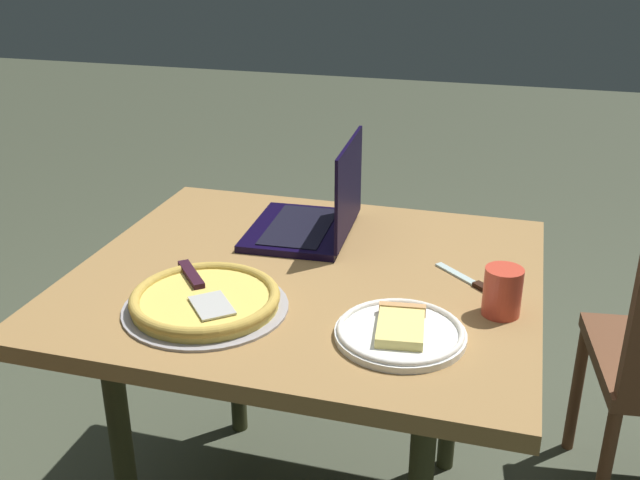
# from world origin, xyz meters

# --- Properties ---
(dining_table) EXTENTS (1.04, 0.92, 0.75)m
(dining_table) POSITION_xyz_m (0.00, 0.00, 0.67)
(dining_table) COLOR olive
(dining_table) RESTS_ON ground_plane
(laptop) EXTENTS (0.27, 0.32, 0.25)m
(laptop) POSITION_xyz_m (0.04, -0.22, 0.80)
(laptop) COLOR black
(laptop) RESTS_ON dining_table
(pizza_plate) EXTENTS (0.25, 0.25, 0.04)m
(pizza_plate) POSITION_xyz_m (-0.26, 0.23, 0.76)
(pizza_plate) COLOR white
(pizza_plate) RESTS_ON dining_table
(pizza_tray) EXTENTS (0.34, 0.34, 0.04)m
(pizza_tray) POSITION_xyz_m (0.15, 0.22, 0.77)
(pizza_tray) COLOR #999498
(pizza_tray) RESTS_ON dining_table
(table_knife) EXTENTS (0.17, 0.16, 0.01)m
(table_knife) POSITION_xyz_m (-0.38, -0.03, 0.75)
(table_knife) COLOR #B2C9C5
(table_knife) RESTS_ON dining_table
(drink_cup) EXTENTS (0.08, 0.08, 0.10)m
(drink_cup) POSITION_xyz_m (-0.44, 0.08, 0.80)
(drink_cup) COLOR #C43E2B
(drink_cup) RESTS_ON dining_table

